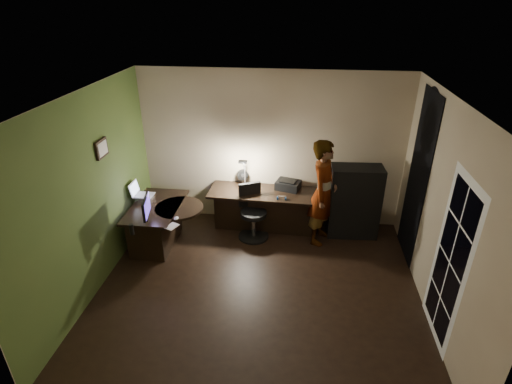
# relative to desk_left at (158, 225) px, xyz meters

# --- Properties ---
(floor) EXTENTS (4.50, 4.00, 0.01)m
(floor) POSITION_rel_desk_left_xyz_m (1.75, -0.94, -0.36)
(floor) COLOR black
(floor) RESTS_ON ground
(ceiling) EXTENTS (4.50, 4.00, 0.01)m
(ceiling) POSITION_rel_desk_left_xyz_m (1.75, -0.94, 2.35)
(ceiling) COLOR silver
(ceiling) RESTS_ON floor
(wall_back) EXTENTS (4.50, 0.01, 2.70)m
(wall_back) POSITION_rel_desk_left_xyz_m (1.75, 1.07, 0.99)
(wall_back) COLOR tan
(wall_back) RESTS_ON floor
(wall_front) EXTENTS (4.50, 0.01, 2.70)m
(wall_front) POSITION_rel_desk_left_xyz_m (1.75, -2.94, 0.99)
(wall_front) COLOR tan
(wall_front) RESTS_ON floor
(wall_left) EXTENTS (0.01, 4.00, 2.70)m
(wall_left) POSITION_rel_desk_left_xyz_m (-0.50, -0.94, 0.99)
(wall_left) COLOR tan
(wall_left) RESTS_ON floor
(wall_right) EXTENTS (0.01, 4.00, 2.70)m
(wall_right) POSITION_rel_desk_left_xyz_m (4.01, -0.94, 0.99)
(wall_right) COLOR tan
(wall_right) RESTS_ON floor
(green_wall_overlay) EXTENTS (0.00, 4.00, 2.70)m
(green_wall_overlay) POSITION_rel_desk_left_xyz_m (-0.49, -0.94, 0.99)
(green_wall_overlay) COLOR #455C26
(green_wall_overlay) RESTS_ON floor
(arched_doorway) EXTENTS (0.01, 0.90, 2.60)m
(arched_doorway) POSITION_rel_desk_left_xyz_m (3.99, 0.21, 0.94)
(arched_doorway) COLOR black
(arched_doorway) RESTS_ON floor
(french_door) EXTENTS (0.02, 0.92, 2.10)m
(french_door) POSITION_rel_desk_left_xyz_m (3.99, -1.49, 0.69)
(french_door) COLOR white
(french_door) RESTS_ON floor
(framed_picture) EXTENTS (0.04, 0.30, 0.25)m
(framed_picture) POSITION_rel_desk_left_xyz_m (-0.47, -0.49, 1.49)
(framed_picture) COLOR black
(framed_picture) RESTS_ON wall_left
(desk_left) EXTENTS (0.76, 1.24, 0.72)m
(desk_left) POSITION_rel_desk_left_xyz_m (0.00, 0.00, 0.00)
(desk_left) COLOR black
(desk_left) RESTS_ON floor
(desk_right) EXTENTS (1.94, 0.75, 0.72)m
(desk_right) POSITION_rel_desk_left_xyz_m (1.69, 0.69, 0.00)
(desk_right) COLOR black
(desk_right) RESTS_ON floor
(cabinet) EXTENTS (0.86, 0.46, 1.25)m
(cabinet) POSITION_rel_desk_left_xyz_m (3.19, 0.68, 0.27)
(cabinet) COLOR black
(cabinet) RESTS_ON floor
(laptop_stand) EXTENTS (0.29, 0.26, 0.10)m
(laptop_stand) POSITION_rel_desk_left_xyz_m (-0.24, 0.16, 0.39)
(laptop_stand) COLOR silver
(laptop_stand) RESTS_ON desk_left
(laptop) EXTENTS (0.33, 0.31, 0.22)m
(laptop) POSITION_rel_desk_left_xyz_m (-0.24, 0.16, 0.56)
(laptop) COLOR silver
(laptop) RESTS_ON laptop_stand
(monitor) EXTENTS (0.18, 0.46, 0.30)m
(monitor) POSITION_rel_desk_left_xyz_m (0.03, -0.48, 0.49)
(monitor) COLOR black
(monitor) RESTS_ON desk_left
(mouse) EXTENTS (0.10, 0.12, 0.04)m
(mouse) POSITION_rel_desk_left_xyz_m (0.44, -0.35, 0.36)
(mouse) COLOR silver
(mouse) RESTS_ON desk_left
(phone) EXTENTS (0.11, 0.14, 0.01)m
(phone) POSITION_rel_desk_left_xyz_m (0.46, 0.31, 0.35)
(phone) COLOR black
(phone) RESTS_ON desk_left
(pen) EXTENTS (0.05, 0.15, 0.01)m
(pen) POSITION_rel_desk_left_xyz_m (0.27, -0.07, 0.35)
(pen) COLOR black
(pen) RESTS_ON desk_left
(speaker) EXTENTS (0.07, 0.07, 0.16)m
(speaker) POSITION_rel_desk_left_xyz_m (-0.06, -0.82, 0.42)
(speaker) COLOR black
(speaker) RESTS_ON desk_left
(notepad) EXTENTS (0.20, 0.23, 0.01)m
(notepad) POSITION_rel_desk_left_xyz_m (0.44, -0.56, 0.35)
(notepad) COLOR silver
(notepad) RESTS_ON desk_left
(desk_fan) EXTENTS (0.22, 0.16, 0.30)m
(desk_fan) POSITION_rel_desk_left_xyz_m (1.27, 0.95, 0.49)
(desk_fan) COLOR black
(desk_fan) RESTS_ON desk_right
(headphones) EXTENTS (0.17, 0.07, 0.08)m
(headphones) POSITION_rel_desk_left_xyz_m (1.98, 0.45, 0.38)
(headphones) COLOR navy
(headphones) RESTS_ON desk_right
(printer) EXTENTS (0.47, 0.40, 0.18)m
(printer) POSITION_rel_desk_left_xyz_m (2.07, 0.86, 0.43)
(printer) COLOR black
(printer) RESTS_ON desk_right
(desk_lamp) EXTENTS (0.21, 0.30, 0.60)m
(desk_lamp) POSITION_rel_desk_left_xyz_m (1.31, 0.89, 0.64)
(desk_lamp) COLOR black
(desk_lamp) RESTS_ON desk_right
(office_chair) EXTENTS (0.69, 0.69, 0.93)m
(office_chair) POSITION_rel_desk_left_xyz_m (1.53, 0.38, 0.11)
(office_chair) COLOR black
(office_chair) RESTS_ON floor
(person) EXTENTS (0.61, 0.74, 1.78)m
(person) POSITION_rel_desk_left_xyz_m (2.65, 0.43, 0.53)
(person) COLOR #D8A88C
(person) RESTS_ON floor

